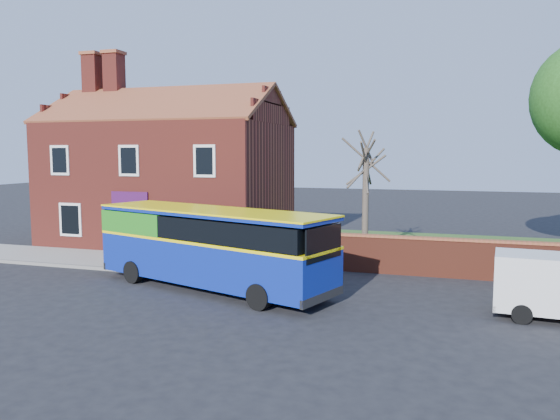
% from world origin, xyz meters
% --- Properties ---
extents(ground, '(120.00, 120.00, 0.00)m').
position_xyz_m(ground, '(0.00, 0.00, 0.00)').
color(ground, black).
rests_on(ground, ground).
extents(pavement, '(18.00, 3.50, 0.12)m').
position_xyz_m(pavement, '(-7.00, 5.75, 0.06)').
color(pavement, gray).
rests_on(pavement, ground).
extents(kerb, '(18.00, 0.15, 0.14)m').
position_xyz_m(kerb, '(-7.00, 4.00, 0.07)').
color(kerb, slate).
rests_on(kerb, ground).
extents(shop_building, '(12.30, 8.13, 10.50)m').
position_xyz_m(shop_building, '(-7.02, 11.50, 3.41)').
color(shop_building, maroon).
rests_on(shop_building, ground).
extents(bus, '(9.91, 5.40, 2.94)m').
position_xyz_m(bus, '(-0.68, 2.59, 1.67)').
color(bus, navy).
rests_on(bus, ground).
extents(bare_tree, '(2.13, 2.54, 5.69)m').
position_xyz_m(bare_tree, '(4.10, 9.67, 2.92)').
color(bare_tree, '#4C4238').
rests_on(bare_tree, ground).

